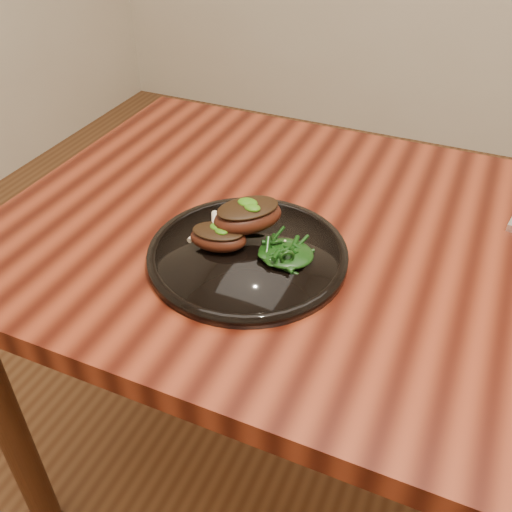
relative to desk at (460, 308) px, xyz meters
The scene contains 6 objects.
desk is the anchor object (origin of this frame).
plate 0.36m from the desk, 160.17° to the right, with size 0.31×0.31×0.02m.
lamb_chop_front 0.41m from the desk, 160.89° to the right, with size 0.10×0.07×0.04m.
lamb_chop_back 0.38m from the desk, 165.71° to the right, with size 0.13×0.13×0.05m.
herb_smear 0.38m from the desk, behind, with size 0.08×0.06×0.01m, color #1E4E08.
greens_heap 0.31m from the desk, 157.06° to the right, with size 0.09×0.08×0.03m.
Camera 1 is at (-0.03, -0.76, 1.31)m, focal length 40.00 mm.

